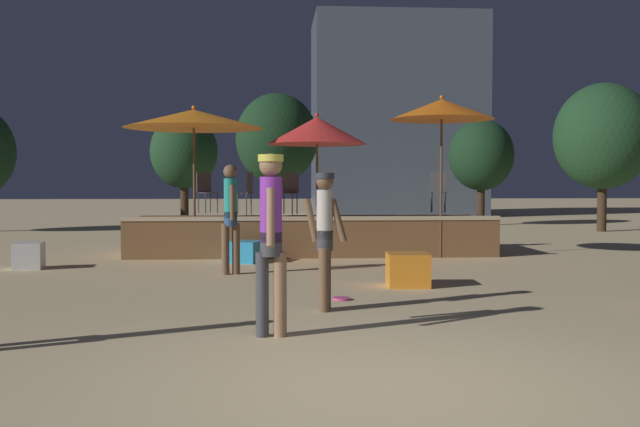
{
  "coord_description": "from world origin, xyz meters",
  "views": [
    {
      "loc": [
        -0.81,
        -5.16,
        1.53
      ],
      "look_at": [
        0.0,
        7.15,
        0.98
      ],
      "focal_mm": 40.0,
      "sensor_mm": 36.0,
      "label": 1
    }
  ],
  "objects_px": {
    "bistro_chair_2": "(289,189)",
    "background_tree_4": "(277,139)",
    "cube_seat_1": "(29,256)",
    "bistro_chair_1": "(246,189)",
    "cube_seat_2": "(245,252)",
    "cube_seat_0": "(408,270)",
    "person_4": "(271,232)",
    "background_tree_1": "(481,155)",
    "bistro_chair_0": "(438,188)",
    "background_tree_0": "(184,152)",
    "background_tree_3": "(603,136)",
    "person_1": "(325,234)",
    "patio_umbrella_1": "(442,110)",
    "patio_umbrella_0": "(317,131)",
    "patio_umbrella_2": "(194,119)",
    "bistro_chair_3": "(206,188)",
    "frisbee_disc": "(342,299)",
    "person_3": "(231,214)"
  },
  "relations": [
    {
      "from": "bistro_chair_2",
      "to": "background_tree_4",
      "type": "distance_m",
      "value": 7.12
    },
    {
      "from": "cube_seat_1",
      "to": "bistro_chair_1",
      "type": "distance_m",
      "value": 4.48
    },
    {
      "from": "cube_seat_2",
      "to": "background_tree_4",
      "type": "height_order",
      "value": "background_tree_4"
    },
    {
      "from": "cube_seat_0",
      "to": "cube_seat_2",
      "type": "relative_size",
      "value": 0.83
    },
    {
      "from": "person_4",
      "to": "bistro_chair_2",
      "type": "xyz_separation_m",
      "value": [
        0.37,
        8.25,
        0.35
      ]
    },
    {
      "from": "bistro_chair_2",
      "to": "background_tree_1",
      "type": "relative_size",
      "value": 0.24
    },
    {
      "from": "background_tree_1",
      "to": "person_4",
      "type": "bearing_deg",
      "value": -112.54
    },
    {
      "from": "bistro_chair_0",
      "to": "background_tree_0",
      "type": "height_order",
      "value": "background_tree_0"
    },
    {
      "from": "cube_seat_0",
      "to": "cube_seat_2",
      "type": "distance_m",
      "value": 4.15
    },
    {
      "from": "bistro_chair_0",
      "to": "background_tree_1",
      "type": "xyz_separation_m",
      "value": [
        3.6,
        8.81,
        1.08
      ]
    },
    {
      "from": "cube_seat_0",
      "to": "background_tree_3",
      "type": "relative_size",
      "value": 0.14
    },
    {
      "from": "person_1",
      "to": "patio_umbrella_1",
      "type": "bearing_deg",
      "value": -15.2
    },
    {
      "from": "cube_seat_2",
      "to": "patio_umbrella_0",
      "type": "bearing_deg",
      "value": 27.37
    },
    {
      "from": "bistro_chair_0",
      "to": "background_tree_3",
      "type": "distance_m",
      "value": 8.58
    },
    {
      "from": "bistro_chair_0",
      "to": "bistro_chair_1",
      "type": "distance_m",
      "value": 4.41
    },
    {
      "from": "patio_umbrella_2",
      "to": "bistro_chair_3",
      "type": "xyz_separation_m",
      "value": [
        0.09,
        1.48,
        -1.4
      ]
    },
    {
      "from": "background_tree_0",
      "to": "background_tree_1",
      "type": "bearing_deg",
      "value": 0.02
    },
    {
      "from": "cube_seat_0",
      "to": "bistro_chair_3",
      "type": "xyz_separation_m",
      "value": [
        -3.46,
        5.64,
        1.14
      ]
    },
    {
      "from": "bistro_chair_0",
      "to": "patio_umbrella_2",
      "type": "bearing_deg",
      "value": 31.72
    },
    {
      "from": "cube_seat_1",
      "to": "background_tree_1",
      "type": "relative_size",
      "value": 0.14
    },
    {
      "from": "background_tree_4",
      "to": "person_4",
      "type": "bearing_deg",
      "value": -90.54
    },
    {
      "from": "cube_seat_0",
      "to": "cube_seat_2",
      "type": "bearing_deg",
      "value": 127.3
    },
    {
      "from": "person_1",
      "to": "frisbee_disc",
      "type": "bearing_deg",
      "value": -9.68
    },
    {
      "from": "person_3",
      "to": "background_tree_3",
      "type": "height_order",
      "value": "background_tree_3"
    },
    {
      "from": "cube_seat_0",
      "to": "person_3",
      "type": "xyz_separation_m",
      "value": [
        -2.67,
        1.52,
        0.76
      ]
    },
    {
      "from": "patio_umbrella_1",
      "to": "bistro_chair_1",
      "type": "height_order",
      "value": "patio_umbrella_1"
    },
    {
      "from": "cube_seat_2",
      "to": "bistro_chair_1",
      "type": "xyz_separation_m",
      "value": [
        -0.02,
        1.39,
        1.18
      ]
    },
    {
      "from": "background_tree_3",
      "to": "background_tree_4",
      "type": "bearing_deg",
      "value": 175.32
    },
    {
      "from": "person_3",
      "to": "background_tree_1",
      "type": "bearing_deg",
      "value": -134.75
    },
    {
      "from": "cube_seat_0",
      "to": "background_tree_4",
      "type": "relative_size",
      "value": 0.15
    },
    {
      "from": "cube_seat_2",
      "to": "bistro_chair_1",
      "type": "distance_m",
      "value": 1.82
    },
    {
      "from": "bistro_chair_0",
      "to": "bistro_chair_1",
      "type": "xyz_separation_m",
      "value": [
        -4.3,
        -0.95,
        0.0
      ]
    },
    {
      "from": "cube_seat_0",
      "to": "bistro_chair_2",
      "type": "relative_size",
      "value": 0.7
    },
    {
      "from": "person_3",
      "to": "cube_seat_0",
      "type": "bearing_deg",
      "value": 137.48
    },
    {
      "from": "patio_umbrella_2",
      "to": "bistro_chair_0",
      "type": "bearing_deg",
      "value": 15.54
    },
    {
      "from": "person_3",
      "to": "frisbee_disc",
      "type": "bearing_deg",
      "value": 107.76
    },
    {
      "from": "person_1",
      "to": "bistro_chair_1",
      "type": "relative_size",
      "value": 1.83
    },
    {
      "from": "patio_umbrella_0",
      "to": "frisbee_disc",
      "type": "distance_m",
      "value": 5.78
    },
    {
      "from": "cube_seat_1",
      "to": "bistro_chair_1",
      "type": "xyz_separation_m",
      "value": [
        3.74,
        2.18,
        1.15
      ]
    },
    {
      "from": "person_1",
      "to": "bistro_chair_1",
      "type": "xyz_separation_m",
      "value": [
        -1.18,
        6.58,
        0.48
      ]
    },
    {
      "from": "patio_umbrella_1",
      "to": "cube_seat_0",
      "type": "relative_size",
      "value": 5.2
    },
    {
      "from": "bistro_chair_1",
      "to": "cube_seat_2",
      "type": "bearing_deg",
      "value": 17.93
    },
    {
      "from": "patio_umbrella_1",
      "to": "bistro_chair_1",
      "type": "xyz_separation_m",
      "value": [
        -3.95,
        0.83,
        -1.59
      ]
    },
    {
      "from": "bistro_chair_1",
      "to": "background_tree_3",
      "type": "distance_m",
      "value": 12.6
    },
    {
      "from": "bistro_chair_1",
      "to": "person_3",
      "type": "bearing_deg",
      "value": 14.5
    },
    {
      "from": "patio_umbrella_2",
      "to": "background_tree_0",
      "type": "xyz_separation_m",
      "value": [
        -1.46,
        10.29,
        -0.23
      ]
    },
    {
      "from": "background_tree_1",
      "to": "background_tree_0",
      "type": "bearing_deg",
      "value": -179.98
    },
    {
      "from": "patio_umbrella_1",
      "to": "bistro_chair_2",
      "type": "relative_size",
      "value": 3.63
    },
    {
      "from": "bistro_chair_3",
      "to": "bistro_chair_2",
      "type": "bearing_deg",
      "value": -55.79
    },
    {
      "from": "patio_umbrella_0",
      "to": "bistro_chair_0",
      "type": "xyz_separation_m",
      "value": [
        2.85,
        1.6,
        -1.17
      ]
    }
  ]
}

